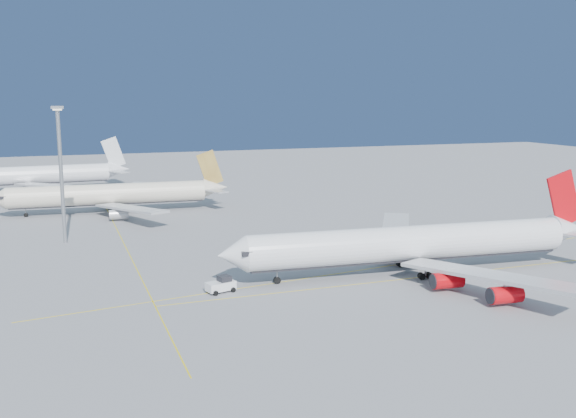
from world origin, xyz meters
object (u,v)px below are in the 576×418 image
object	(u,v)px
light_mast	(61,163)
airliner_virgin	(417,243)
airliner_etihad	(114,194)
airliner_third	(31,175)
pushback_tug	(221,285)

from	to	relation	value
light_mast	airliner_virgin	bearing A→B (deg)	-38.46
airliner_virgin	airliner_etihad	xyz separation A→B (m)	(-44.17, 78.83, -0.31)
airliner_virgin	light_mast	xyz separation A→B (m)	(-57.29, 45.51, 11.61)
airliner_virgin	airliner_third	world-z (taller)	airliner_virgin
airliner_virgin	pushback_tug	size ratio (longest dim) A/B	14.18
airliner_third	airliner_virgin	bearing A→B (deg)	-65.99
pushback_tug	airliner_third	bearing A→B (deg)	88.52
airliner_third	pushback_tug	size ratio (longest dim) A/B	12.96
pushback_tug	light_mast	distance (m)	52.55
pushback_tug	light_mast	xyz separation A→B (m)	(-22.40, 44.89, 15.64)
pushback_tug	light_mast	bearing A→B (deg)	101.33
airliner_etihad	light_mast	distance (m)	37.74
airliner_virgin	airliner_third	distance (m)	144.41
airliner_virgin	airliner_etihad	size ratio (longest dim) A/B	1.14
airliner_third	pushback_tug	bearing A→B (deg)	-79.50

